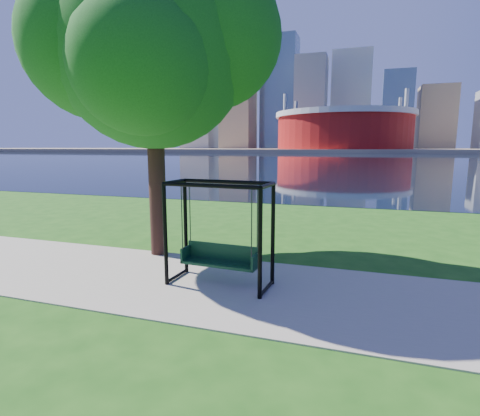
% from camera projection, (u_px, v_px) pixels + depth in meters
% --- Properties ---
extents(ground, '(900.00, 900.00, 0.00)m').
position_uv_depth(ground, '(245.00, 281.00, 8.82)').
color(ground, '#1E5114').
rests_on(ground, ground).
extents(path, '(120.00, 4.00, 0.03)m').
position_uv_depth(path, '(238.00, 288.00, 8.35)').
color(path, '#9E937F').
rests_on(path, ground).
extents(river, '(900.00, 180.00, 0.02)m').
position_uv_depth(river, '(354.00, 158.00, 104.49)').
color(river, black).
rests_on(river, ground).
extents(far_bank, '(900.00, 228.00, 2.00)m').
position_uv_depth(far_bank, '(360.00, 150.00, 295.68)').
color(far_bank, '#937F60').
rests_on(far_bank, ground).
extents(stadium, '(83.00, 83.00, 32.00)m').
position_uv_depth(stadium, '(343.00, 129.00, 230.03)').
color(stadium, maroon).
rests_on(stadium, far_bank).
extents(skyline, '(392.00, 66.00, 96.50)m').
position_uv_depth(skyline, '(357.00, 106.00, 303.94)').
color(skyline, gray).
rests_on(skyline, far_bank).
extents(swing, '(2.37, 1.13, 2.37)m').
position_uv_depth(swing, '(220.00, 236.00, 8.39)').
color(swing, black).
rests_on(swing, ground).
extents(park_tree, '(6.77, 6.11, 8.40)m').
position_uv_depth(park_tree, '(152.00, 46.00, 10.17)').
color(park_tree, black).
rests_on(park_tree, ground).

